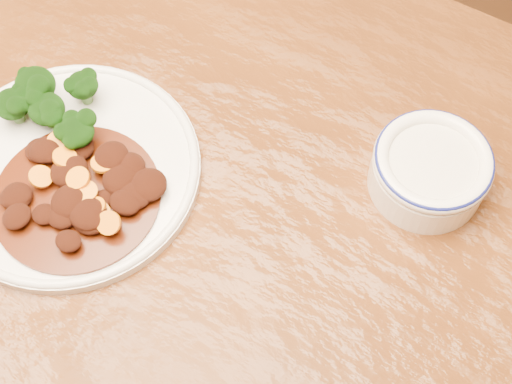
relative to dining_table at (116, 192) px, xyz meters
The scene contains 6 objects.
ground 0.67m from the dining_table, ahead, with size 4.00×4.00×0.00m, color #472811.
dining_table is the anchor object (origin of this frame).
dinner_plate 0.10m from the dining_table, 121.11° to the right, with size 0.30×0.30×0.02m.
broccoli_florets 0.15m from the dining_table, behind, with size 0.13×0.10×0.05m.
mince_stew 0.12m from the dining_table, 73.89° to the right, with size 0.19×0.19×0.03m.
dip_bowl 0.39m from the dining_table, 26.23° to the left, with size 0.13×0.13×0.06m.
Camera 1 is at (0.39, -0.29, 1.47)m, focal length 50.00 mm.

